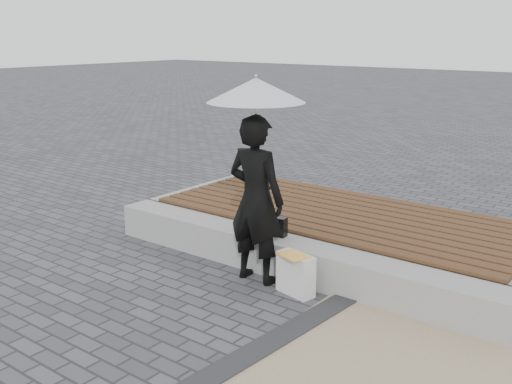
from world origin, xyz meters
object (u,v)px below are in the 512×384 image
at_px(canvas_tote, 296,274).
at_px(seating_ledge, 287,257).
at_px(woman, 256,200).
at_px(parasol, 256,90).
at_px(handbag, 273,226).

bearing_deg(canvas_tote, seating_ledge, 145.35).
relative_size(seating_ledge, woman, 2.73).
distance_m(parasol, handbag, 1.61).
bearing_deg(parasol, canvas_tote, -4.92).
distance_m(seating_ledge, handbag, 0.39).
bearing_deg(handbag, woman, -91.74).
relative_size(woman, canvas_tote, 4.19).
relative_size(parasol, canvas_tote, 2.98).
height_order(seating_ledge, handbag, handbag).
xyz_separation_m(seating_ledge, parasol, (-0.18, -0.35, 1.87)).
height_order(seating_ledge, parasol, parasol).
height_order(parasol, canvas_tote, parasol).
xyz_separation_m(woman, canvas_tote, (0.56, -0.05, -0.70)).
height_order(handbag, canvas_tote, handbag).
xyz_separation_m(woman, handbag, (-0.05, 0.39, -0.40)).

